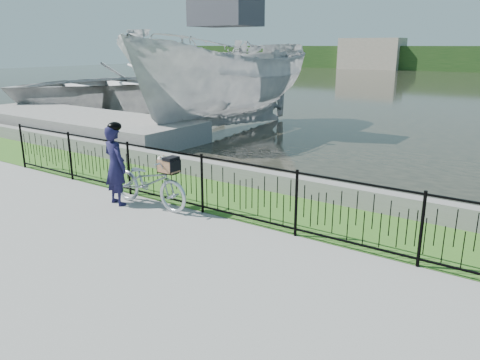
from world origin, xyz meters
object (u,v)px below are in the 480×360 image
Objects in this scene: cyclist at (115,164)px; dock at (77,124)px; bicycle_rig at (150,181)px; boat_far at (119,86)px; boat_near at (226,80)px.

dock is at bearing 148.35° from cyclist.
boat_far is at bearing 140.81° from bicycle_rig.
cyclist is (-0.65, -0.28, 0.31)m from bicycle_rig.
cyclist is at bearing -31.65° from dock.
boat_near is (-3.05, 7.84, 1.07)m from cyclist.
boat_far is at bearing 125.44° from dock.
bicycle_rig is at bearing -27.98° from dock.
dock is 5.61m from boat_near.
cyclist reaches higher than bicycle_rig.
dock is at bearing -141.55° from boat_near.
cyclist is at bearing -41.60° from boat_far.
boat_far is (-8.04, 2.01, -0.75)m from boat_near.
cyclist is at bearing -68.72° from boat_near.
bicycle_rig is 8.53m from boat_near.
dock is 6.01× the size of cyclist.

